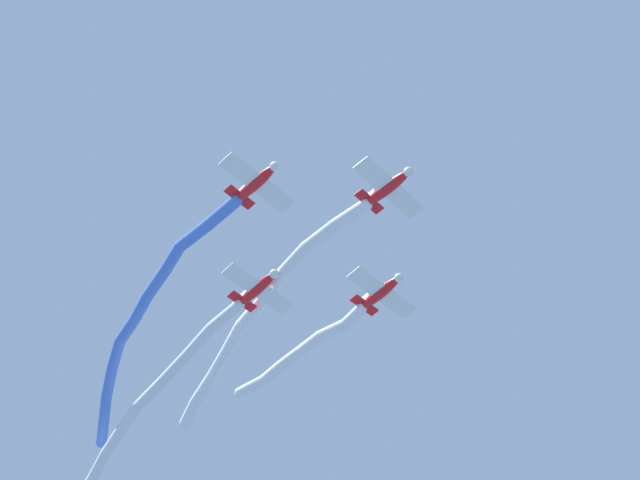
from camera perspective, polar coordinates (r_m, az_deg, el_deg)
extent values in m
ellipsoid|color=red|center=(79.49, 3.42, 2.63)|extent=(1.28, 4.20, 0.85)
sphere|color=white|center=(78.83, 4.49, 3.45)|extent=(0.79, 0.79, 0.72)
ellipsoid|color=black|center=(79.58, 3.69, 2.97)|extent=(0.67, 1.09, 0.45)
cube|color=white|center=(79.35, 3.50, 2.64)|extent=(6.13, 2.04, 0.11)
cube|color=red|center=(80.18, 2.50, 1.96)|extent=(2.42, 1.03, 0.09)
cube|color=white|center=(80.51, 2.53, 2.17)|extent=(0.21, 0.95, 1.17)
cylinder|color=white|center=(80.83, 1.54, 1.26)|extent=(1.70, 3.03, 1.53)
cylinder|color=white|center=(81.99, 0.01, 0.18)|extent=(1.60, 3.00, 1.37)
cylinder|color=white|center=(83.52, -1.37, -1.09)|extent=(1.68, 3.48, 1.62)
cylinder|color=white|center=(85.45, -2.46, -2.43)|extent=(1.75, 3.14, 1.32)
cylinder|color=white|center=(87.47, -3.48, -3.71)|extent=(1.73, 3.48, 1.60)
cylinder|color=white|center=(89.52, -4.39, -4.99)|extent=(1.74, 3.14, 0.98)
cylinder|color=white|center=(91.40, -5.12, -6.26)|extent=(1.81, 3.11, 1.27)
cylinder|color=white|center=(93.35, -5.88, -7.48)|extent=(1.60, 3.24, 0.99)
cylinder|color=white|center=(95.67, -6.56, -8.63)|extent=(2.21, 3.43, 1.54)
sphere|color=white|center=(80.20, 2.32, 1.77)|extent=(0.96, 0.96, 0.96)
sphere|color=white|center=(81.47, 0.76, 0.76)|extent=(0.96, 0.96, 0.96)
sphere|color=white|center=(82.53, -0.73, -0.39)|extent=(0.96, 0.96, 0.96)
sphere|color=white|center=(84.53, -2.00, -1.77)|extent=(0.96, 0.96, 0.96)
sphere|color=white|center=(86.39, -2.91, -3.07)|extent=(0.96, 0.96, 0.96)
sphere|color=white|center=(88.56, -4.04, -4.34)|extent=(0.96, 0.96, 0.96)
sphere|color=white|center=(90.49, -4.74, -5.62)|extent=(0.96, 0.96, 0.96)
sphere|color=white|center=(92.32, -5.48, -6.88)|extent=(0.96, 0.96, 0.96)
sphere|color=white|center=(94.40, -6.28, -8.06)|extent=(0.96, 0.96, 0.96)
sphere|color=white|center=(96.96, -6.84, -9.18)|extent=(0.96, 0.96, 0.96)
ellipsoid|color=red|center=(84.78, 3.07, -2.69)|extent=(1.04, 4.17, 0.85)
sphere|color=white|center=(83.94, 4.01, -1.92)|extent=(0.75, 0.75, 0.72)
ellipsoid|color=black|center=(84.80, 3.30, -2.35)|extent=(0.61, 1.06, 0.45)
cube|color=white|center=(84.63, 3.14, -2.68)|extent=(6.07, 1.70, 0.11)
cube|color=red|center=(85.60, 2.25, -3.31)|extent=(2.38, 0.90, 0.09)
cube|color=white|center=(85.90, 2.28, -3.09)|extent=(0.16, 0.94, 1.17)
cylinder|color=white|center=(86.24, 1.69, -3.88)|extent=(1.41, 2.14, 1.37)
cylinder|color=white|center=(87.43, 0.65, -4.57)|extent=(1.70, 2.61, 1.54)
cylinder|color=white|center=(88.91, -0.51, -5.26)|extent=(1.11, 2.76, 1.46)
cylinder|color=white|center=(90.39, -1.52, -6.02)|extent=(1.34, 2.36, 1.28)
cylinder|color=white|center=(91.58, -2.44, -6.73)|extent=(1.11, 2.11, 1.07)
cylinder|color=white|center=(92.68, -3.47, -7.40)|extent=(1.53, 2.59, 0.97)
sphere|color=white|center=(85.66, 2.10, -3.49)|extent=(0.89, 0.89, 0.89)
sphere|color=white|center=(86.83, 1.29, -4.27)|extent=(0.89, 0.89, 0.89)
sphere|color=white|center=(88.06, 0.01, -4.87)|extent=(0.89, 0.89, 0.89)
sphere|color=white|center=(89.78, -1.02, -5.65)|extent=(0.89, 0.89, 0.89)
sphere|color=white|center=(91.02, -2.01, -6.38)|extent=(0.89, 0.89, 0.89)
sphere|color=white|center=(92.15, -2.86, -7.08)|extent=(0.89, 0.89, 0.89)
sphere|color=white|center=(93.23, -4.08, -7.71)|extent=(0.89, 0.89, 0.89)
ellipsoid|color=red|center=(79.61, -3.27, 2.88)|extent=(1.14, 4.18, 0.85)
sphere|color=white|center=(78.75, -2.30, 3.74)|extent=(0.77, 0.77, 0.72)
ellipsoid|color=black|center=(79.64, -3.01, 3.23)|extent=(0.64, 1.07, 0.45)
cube|color=white|center=(79.45, -3.20, 2.90)|extent=(6.10, 1.83, 0.11)
cube|color=red|center=(80.46, -4.09, 2.18)|extent=(2.40, 0.95, 0.09)
cube|color=white|center=(80.78, -4.04, 2.39)|extent=(0.18, 0.95, 1.17)
cylinder|color=#4C75DB|center=(81.16, -4.97, 1.38)|extent=(1.41, 3.04, 1.18)
cylinder|color=#4C75DB|center=(82.79, -6.40, 0.21)|extent=(1.53, 3.35, 1.64)
cylinder|color=#4C75DB|center=(84.75, -7.46, -0.92)|extent=(1.85, 2.95, 1.63)
cylinder|color=#4C75DB|center=(86.76, -8.27, -2.17)|extent=(1.59, 3.31, 1.24)
cylinder|color=#4C75DB|center=(88.90, -9.04, -3.41)|extent=(1.94, 3.14, 1.60)
cylinder|color=#4C75DB|center=(91.08, -9.72, -4.52)|extent=(1.75, 3.10, 1.55)
cylinder|color=#4C75DB|center=(93.11, -10.27, -5.70)|extent=(2.04, 3.02, 1.16)
cylinder|color=#4C75DB|center=(95.22, -10.60, -7.05)|extent=(2.30, 3.40, 1.03)
cylinder|color=#4C75DB|center=(97.43, -10.80, -8.33)|extent=(2.21, 2.96, 0.92)
cylinder|color=#4C75DB|center=(99.41, -10.93, -9.46)|extent=(2.23, 2.80, 1.18)
sphere|color=#4C75DB|center=(80.51, -4.25, 1.99)|extent=(0.92, 0.92, 0.92)
sphere|color=#4C75DB|center=(81.83, -5.68, 0.78)|extent=(0.92, 0.92, 0.92)
sphere|color=#4C75DB|center=(83.76, -7.11, -0.34)|extent=(0.92, 0.92, 0.92)
sphere|color=#4C75DB|center=(85.74, -7.80, -1.49)|extent=(0.92, 0.92, 0.92)
sphere|color=#4C75DB|center=(87.79, -8.72, -2.83)|extent=(0.92, 0.92, 0.92)
sphere|color=#4C75DB|center=(90.01, -9.35, -3.98)|extent=(0.92, 0.92, 0.92)
sphere|color=#4C75DB|center=(92.17, -10.08, -5.05)|extent=(0.92, 0.92, 0.92)
sphere|color=#4C75DB|center=(94.07, -10.45, -6.33)|extent=(0.92, 0.92, 0.92)
sphere|color=#4C75DB|center=(96.39, -10.74, -7.74)|extent=(0.92, 0.92, 0.92)
sphere|color=#4C75DB|center=(98.48, -10.87, -8.90)|extent=(0.92, 0.92, 0.92)
sphere|color=#4C75DB|center=(100.35, -10.99, -10.02)|extent=(0.92, 0.92, 0.92)
ellipsoid|color=red|center=(84.81, -3.21, -2.49)|extent=(1.02, 4.17, 0.85)
sphere|color=white|center=(83.82, -2.33, -1.72)|extent=(0.75, 0.75, 0.72)
ellipsoid|color=black|center=(84.79, -2.97, -2.15)|extent=(0.61, 1.06, 0.45)
cube|color=white|center=(84.65, -3.15, -2.48)|extent=(6.07, 1.66, 0.11)
cube|color=red|center=(85.76, -3.96, -3.11)|extent=(2.38, 0.89, 0.09)
cube|color=white|center=(86.05, -3.91, -2.89)|extent=(0.15, 0.94, 1.17)
cylinder|color=white|center=(86.68, -4.82, -3.87)|extent=(1.17, 3.31, 0.95)
cylinder|color=white|center=(88.44, -6.16, -5.15)|extent=(1.27, 3.48, 1.45)
cylinder|color=white|center=(90.17, -7.38, -6.47)|extent=(0.92, 3.24, 1.24)
cylinder|color=white|center=(92.00, -8.54, -7.66)|extent=(1.22, 3.28, 1.28)
cylinder|color=white|center=(93.99, -9.56, -8.80)|extent=(1.58, 3.20, 1.43)
cylinder|color=white|center=(96.26, -10.39, -9.96)|extent=(1.71, 3.55, 1.18)
cylinder|color=white|center=(98.54, -11.10, -11.12)|extent=(1.88, 3.21, 1.62)
sphere|color=white|center=(85.84, -4.11, -3.29)|extent=(0.90, 0.90, 0.90)
sphere|color=white|center=(87.55, -5.52, -4.45)|extent=(0.90, 0.90, 0.90)
sphere|color=white|center=(89.34, -6.78, -5.84)|extent=(0.90, 0.90, 0.90)
sphere|color=white|center=(91.01, -7.96, -7.08)|extent=(0.90, 0.90, 0.90)
sphere|color=white|center=(93.00, -9.11, -8.22)|extent=(0.90, 0.90, 0.90)
sphere|color=white|center=(94.98, -10.00, -9.38)|extent=(0.90, 0.90, 0.90)
sphere|color=white|center=(97.55, -10.77, -10.52)|extent=(0.90, 0.90, 0.90)
sphere|color=white|center=(99.55, -11.43, -11.71)|extent=(0.90, 0.90, 0.90)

